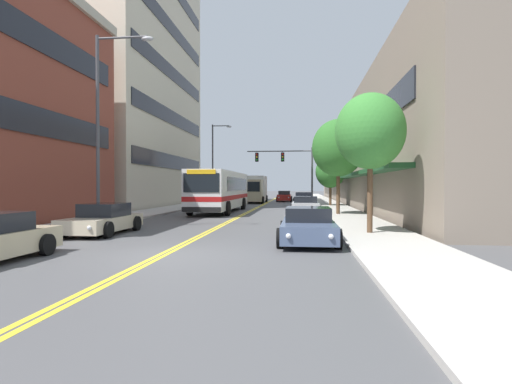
{
  "coord_description": "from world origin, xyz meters",
  "views": [
    {
      "loc": [
        3.96,
        -11.16,
        1.99
      ],
      "look_at": [
        0.13,
        23.73,
        1.49
      ],
      "focal_mm": 28.0,
      "sensor_mm": 36.0,
      "label": 1
    }
  ],
  "objects_px": {
    "car_silver_parked_right_end": "(305,205)",
    "box_truck": "(255,189)",
    "street_tree_right_mid": "(338,148)",
    "street_lamp_left_near": "(105,115)",
    "car_red_moving_lead": "(284,196)",
    "car_white_parked_left_near": "(225,199)",
    "car_dark_grey_parked_right_far": "(303,199)",
    "street_tree_right_far": "(330,172)",
    "street_tree_right_near": "(370,132)",
    "street_lamp_left_far": "(215,158)",
    "car_champagne_parked_left_mid": "(103,220)",
    "city_bus": "(221,189)",
    "car_slate_blue_parked_right_foreground": "(308,226)",
    "car_navy_parked_right_mid": "(304,200)",
    "traffic_signal_mast": "(289,164)"
  },
  "relations": [
    {
      "from": "car_slate_blue_parked_right_foreground",
      "to": "car_navy_parked_right_mid",
      "type": "distance_m",
      "value": 24.01
    },
    {
      "from": "street_lamp_left_near",
      "to": "street_tree_right_near",
      "type": "xyz_separation_m",
      "value": [
        11.72,
        -0.98,
        -1.09
      ]
    },
    {
      "from": "city_bus",
      "to": "street_lamp_left_near",
      "type": "distance_m",
      "value": 14.03
    },
    {
      "from": "car_champagne_parked_left_mid",
      "to": "street_tree_right_mid",
      "type": "xyz_separation_m",
      "value": [
        10.81,
        11.6,
        4.01
      ]
    },
    {
      "from": "box_truck",
      "to": "street_tree_right_near",
      "type": "xyz_separation_m",
      "value": [
        8.25,
        -31.76,
        2.53
      ]
    },
    {
      "from": "car_silver_parked_right_end",
      "to": "street_tree_right_near",
      "type": "bearing_deg",
      "value": -79.6
    },
    {
      "from": "car_champagne_parked_left_mid",
      "to": "car_red_moving_lead",
      "type": "xyz_separation_m",
      "value": [
        6.2,
        36.74,
        0.07
      ]
    },
    {
      "from": "traffic_signal_mast",
      "to": "car_red_moving_lead",
      "type": "bearing_deg",
      "value": 94.22
    },
    {
      "from": "car_dark_grey_parked_right_far",
      "to": "car_red_moving_lead",
      "type": "height_order",
      "value": "car_red_moving_lead"
    },
    {
      "from": "car_navy_parked_right_mid",
      "to": "street_tree_right_near",
      "type": "bearing_deg",
      "value": -83.58
    },
    {
      "from": "street_tree_right_mid",
      "to": "city_bus",
      "type": "bearing_deg",
      "value": 159.57
    },
    {
      "from": "car_champagne_parked_left_mid",
      "to": "street_tree_right_near",
      "type": "distance_m",
      "value": 11.63
    },
    {
      "from": "city_bus",
      "to": "car_navy_parked_right_mid",
      "type": "distance_m",
      "value": 9.94
    },
    {
      "from": "box_truck",
      "to": "car_red_moving_lead",
      "type": "bearing_deg",
      "value": 52.27
    },
    {
      "from": "car_navy_parked_right_mid",
      "to": "street_tree_right_mid",
      "type": "xyz_separation_m",
      "value": [
        2.21,
        -10.67,
        3.93
      ]
    },
    {
      "from": "traffic_signal_mast",
      "to": "street_tree_right_mid",
      "type": "xyz_separation_m",
      "value": [
        3.73,
        -13.12,
        0.33
      ]
    },
    {
      "from": "car_dark_grey_parked_right_far",
      "to": "traffic_signal_mast",
      "type": "height_order",
      "value": "traffic_signal_mast"
    },
    {
      "from": "car_white_parked_left_near",
      "to": "car_champagne_parked_left_mid",
      "type": "xyz_separation_m",
      "value": [
        0.01,
        -27.41,
        0.0
      ]
    },
    {
      "from": "car_dark_grey_parked_right_far",
      "to": "car_silver_parked_right_end",
      "type": "distance_m",
      "value": 16.42
    },
    {
      "from": "car_white_parked_left_near",
      "to": "car_silver_parked_right_end",
      "type": "bearing_deg",
      "value": -57.81
    },
    {
      "from": "city_bus",
      "to": "car_slate_blue_parked_right_foreground",
      "type": "bearing_deg",
      "value": -68.78
    },
    {
      "from": "car_champagne_parked_left_mid",
      "to": "car_dark_grey_parked_right_far",
      "type": "height_order",
      "value": "car_champagne_parked_left_mid"
    },
    {
      "from": "car_red_moving_lead",
      "to": "street_tree_right_far",
      "type": "relative_size",
      "value": 0.99
    },
    {
      "from": "car_champagne_parked_left_mid",
      "to": "car_red_moving_lead",
      "type": "bearing_deg",
      "value": 80.42
    },
    {
      "from": "car_navy_parked_right_mid",
      "to": "car_silver_parked_right_end",
      "type": "xyz_separation_m",
      "value": [
        0.03,
        -8.58,
        -0.07
      ]
    },
    {
      "from": "car_red_moving_lead",
      "to": "car_dark_grey_parked_right_far",
      "type": "bearing_deg",
      "value": -70.53
    },
    {
      "from": "box_truck",
      "to": "street_tree_right_mid",
      "type": "relative_size",
      "value": 1.17
    },
    {
      "from": "street_tree_right_far",
      "to": "street_lamp_left_far",
      "type": "bearing_deg",
      "value": 171.05
    },
    {
      "from": "car_silver_parked_right_end",
      "to": "box_truck",
      "type": "xyz_separation_m",
      "value": [
        -5.85,
        18.65,
        1.08
      ]
    },
    {
      "from": "car_dark_grey_parked_right_far",
      "to": "car_silver_parked_right_end",
      "type": "xyz_separation_m",
      "value": [
        0.08,
        -16.42,
        0.0
      ]
    },
    {
      "from": "traffic_signal_mast",
      "to": "street_tree_right_mid",
      "type": "height_order",
      "value": "street_tree_right_mid"
    },
    {
      "from": "car_dark_grey_parked_right_far",
      "to": "car_silver_parked_right_end",
      "type": "height_order",
      "value": "car_silver_parked_right_end"
    },
    {
      "from": "car_slate_blue_parked_right_foreground",
      "to": "car_silver_parked_right_end",
      "type": "relative_size",
      "value": 1.04
    },
    {
      "from": "car_white_parked_left_near",
      "to": "car_red_moving_lead",
      "type": "xyz_separation_m",
      "value": [
        6.21,
        9.33,
        0.07
      ]
    },
    {
      "from": "car_slate_blue_parked_right_foreground",
      "to": "car_navy_parked_right_mid",
      "type": "xyz_separation_m",
      "value": [
        0.08,
        24.01,
        0.07
      ]
    },
    {
      "from": "city_bus",
      "to": "street_tree_right_far",
      "type": "distance_m",
      "value": 13.07
    },
    {
      "from": "car_dark_grey_parked_right_far",
      "to": "street_lamp_left_far",
      "type": "distance_m",
      "value": 11.15
    },
    {
      "from": "car_dark_grey_parked_right_far",
      "to": "car_silver_parked_right_end",
      "type": "bearing_deg",
      "value": -89.71
    },
    {
      "from": "street_lamp_left_far",
      "to": "street_lamp_left_near",
      "type": "bearing_deg",
      "value": -89.77
    },
    {
      "from": "car_white_parked_left_near",
      "to": "city_bus",
      "type": "bearing_deg",
      "value": -80.59
    },
    {
      "from": "street_tree_right_mid",
      "to": "street_lamp_left_near",
      "type": "bearing_deg",
      "value": -138.84
    },
    {
      "from": "car_dark_grey_parked_right_far",
      "to": "car_champagne_parked_left_mid",
      "type": "bearing_deg",
      "value": -105.85
    },
    {
      "from": "street_lamp_left_far",
      "to": "street_tree_right_far",
      "type": "distance_m",
      "value": 12.25
    },
    {
      "from": "car_white_parked_left_near",
      "to": "car_navy_parked_right_mid",
      "type": "bearing_deg",
      "value": -30.89
    },
    {
      "from": "car_white_parked_left_near",
      "to": "car_slate_blue_parked_right_foreground",
      "type": "bearing_deg",
      "value": -73.7
    },
    {
      "from": "car_slate_blue_parked_right_foreground",
      "to": "street_tree_right_far",
      "type": "xyz_separation_m",
      "value": [
        2.71,
        25.77,
        2.85
      ]
    },
    {
      "from": "car_dark_grey_parked_right_far",
      "to": "street_tree_right_far",
      "type": "height_order",
      "value": "street_tree_right_far"
    },
    {
      "from": "car_slate_blue_parked_right_foreground",
      "to": "traffic_signal_mast",
      "type": "bearing_deg",
      "value": 93.09
    },
    {
      "from": "car_champagne_parked_left_mid",
      "to": "street_tree_right_mid",
      "type": "distance_m",
      "value": 16.35
    },
    {
      "from": "car_white_parked_left_near",
      "to": "box_truck",
      "type": "height_order",
      "value": "box_truck"
    }
  ]
}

